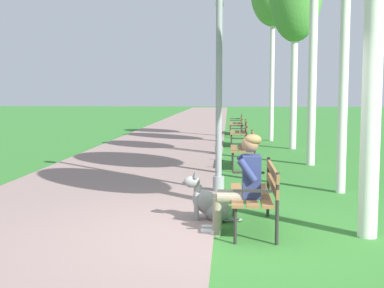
# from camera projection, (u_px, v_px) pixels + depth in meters

# --- Properties ---
(ground_plane) EXTENTS (120.00, 120.00, 0.00)m
(ground_plane) POSITION_uv_depth(u_px,v_px,m) (227.00, 239.00, 6.22)
(ground_plane) COLOR #33752D
(paved_path) EXTENTS (4.04, 60.00, 0.04)m
(paved_path) POSITION_uv_depth(u_px,v_px,m) (191.00, 123.00, 30.20)
(paved_path) COLOR gray
(paved_path) RESTS_ON ground
(park_bench_near) EXTENTS (0.55, 1.50, 0.85)m
(park_bench_near) POSITION_uv_depth(u_px,v_px,m) (258.00, 190.00, 6.64)
(park_bench_near) COLOR olive
(park_bench_near) RESTS_ON ground
(park_bench_mid) EXTENTS (0.55, 1.50, 0.85)m
(park_bench_mid) POSITION_uv_depth(u_px,v_px,m) (246.00, 146.00, 12.10)
(park_bench_mid) COLOR olive
(park_bench_mid) RESTS_ON ground
(park_bench_far) EXTENTS (0.55, 1.50, 0.85)m
(park_bench_far) POSITION_uv_depth(u_px,v_px,m) (241.00, 131.00, 17.00)
(park_bench_far) COLOR olive
(park_bench_far) RESTS_ON ground
(park_bench_furthest) EXTENTS (0.55, 1.50, 0.85)m
(park_bench_furthest) POSITION_uv_depth(u_px,v_px,m) (237.00, 122.00, 21.80)
(park_bench_furthest) COLOR olive
(park_bench_furthest) RESTS_ON ground
(person_seated_on_near_bench) EXTENTS (0.74, 0.49, 1.25)m
(person_seated_on_near_bench) POSITION_uv_depth(u_px,v_px,m) (243.00, 180.00, 6.39)
(person_seated_on_near_bench) COLOR gray
(person_seated_on_near_bench) RESTS_ON ground
(dog_grey) EXTENTS (0.83, 0.32, 0.71)m
(dog_grey) POSITION_uv_depth(u_px,v_px,m) (209.00, 203.00, 7.01)
(dog_grey) COLOR gray
(dog_grey) RESTS_ON ground
(lamp_post_near) EXTENTS (0.24, 0.24, 4.67)m
(lamp_post_near) POSITION_uv_depth(u_px,v_px,m) (219.00, 54.00, 8.84)
(lamp_post_near) COLOR gray
(lamp_post_near) RESTS_ON ground
(lamp_post_mid) EXTENTS (0.24, 0.24, 4.32)m
(lamp_post_mid) POSITION_uv_depth(u_px,v_px,m) (219.00, 75.00, 14.27)
(lamp_post_mid) COLOR gray
(lamp_post_mid) RESTS_ON ground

